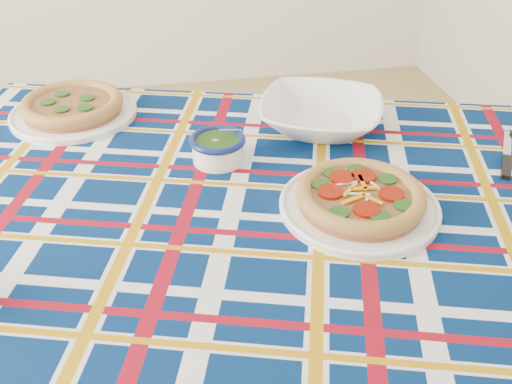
{
  "coord_description": "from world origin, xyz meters",
  "views": [
    {
      "loc": [
        0.27,
        -1.41,
        1.45
      ],
      "look_at": [
        0.44,
        -0.47,
        0.8
      ],
      "focal_mm": 40.0,
      "sensor_mm": 36.0,
      "label": 1
    }
  ],
  "objects": [
    {
      "name": "serving_bowl",
      "position": [
        0.66,
        -0.18,
        0.81
      ],
      "size": [
        0.4,
        0.4,
        0.07
      ],
      "primitive_type": "imported",
      "rotation": [
        0.0,
        0.0,
        -0.39
      ],
      "color": "white",
      "rests_on": "tablecloth"
    },
    {
      "name": "pesto_bowl",
      "position": [
        0.39,
        -0.29,
        0.81
      ],
      "size": [
        0.15,
        0.15,
        0.08
      ],
      "primitive_type": null,
      "rotation": [
        0.0,
        0.0,
        -0.16
      ],
      "color": "#16320D",
      "rests_on": "tablecloth"
    },
    {
      "name": "main_focaccia_plate",
      "position": [
        0.64,
        -0.54,
        0.81
      ],
      "size": [
        0.44,
        0.44,
        0.06
      ],
      "primitive_type": null,
      "rotation": [
        0.0,
        0.0,
        -0.43
      ],
      "color": "brown",
      "rests_on": "tablecloth"
    },
    {
      "name": "table_knife",
      "position": [
        1.07,
        -0.35,
        0.78
      ],
      "size": [
        0.15,
        0.22,
        0.01
      ],
      "primitive_type": null,
      "rotation": [
        0.0,
        0.0,
        1.01
      ],
      "color": "silver",
      "rests_on": "tablecloth"
    },
    {
      "name": "tablecloth",
      "position": [
        0.48,
        -0.48,
        0.72
      ],
      "size": [
        1.91,
        1.49,
        0.11
      ],
      "primitive_type": null,
      "rotation": [
        0.0,
        0.0,
        -0.29
      ],
      "color": "#041E4C",
      "rests_on": "dining_table"
    },
    {
      "name": "second_focaccia_plate",
      "position": [
        0.04,
        0.0,
        0.81
      ],
      "size": [
        0.44,
        0.44,
        0.06
      ],
      "primitive_type": null,
      "rotation": [
        0.0,
        0.0,
        -0.39
      ],
      "color": "brown",
      "rests_on": "tablecloth"
    },
    {
      "name": "dining_table",
      "position": [
        0.48,
        -0.48,
        0.7
      ],
      "size": [
        1.87,
        1.45,
        0.77
      ],
      "rotation": [
        0.0,
        0.0,
        -0.29
      ],
      "color": "brown",
      "rests_on": "floor"
    },
    {
      "name": "floor",
      "position": [
        0.0,
        0.0,
        0.0
      ],
      "size": [
        4.0,
        4.0,
        0.0
      ],
      "primitive_type": "plane",
      "color": "#A18853",
      "rests_on": "ground"
    }
  ]
}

